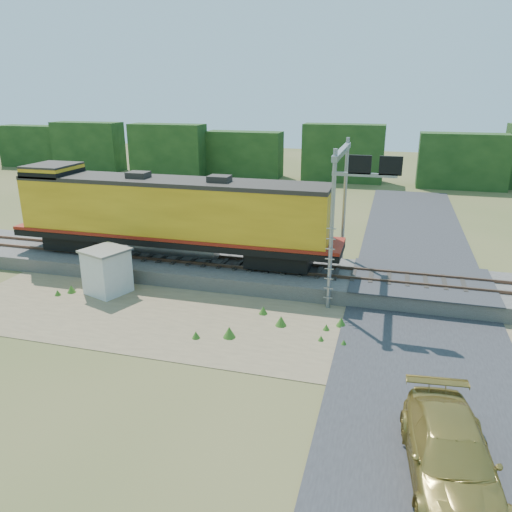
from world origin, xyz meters
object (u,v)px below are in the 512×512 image
(signal_gantry, at_px, (347,185))
(shed, at_px, (107,271))
(car, at_px, (451,456))
(locomotive, at_px, (167,214))

(signal_gantry, bearing_deg, shed, -164.35)
(signal_gantry, relative_size, car, 1.39)
(signal_gantry, bearing_deg, car, -71.20)
(locomotive, height_order, car, locomotive)
(locomotive, bearing_deg, shed, -112.89)
(car, bearing_deg, signal_gantry, 103.12)
(locomotive, distance_m, shed, 4.81)
(locomotive, height_order, signal_gantry, signal_gantry)
(locomotive, bearing_deg, car, -42.77)
(locomotive, relative_size, shed, 7.49)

